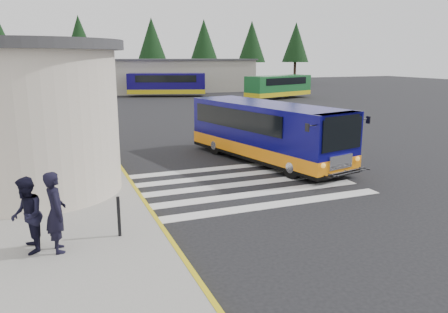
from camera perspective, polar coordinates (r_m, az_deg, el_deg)
name	(u,v)px	position (r m, az deg, el deg)	size (l,w,h in m)	color
ground	(241,178)	(16.45, 2.30, -2.78)	(140.00, 140.00, 0.00)	black
curb_strip	(116,162)	(19.12, -13.88, -0.68)	(0.12, 34.00, 0.16)	gold
crosswalk	(238,185)	(15.55, 1.81, -3.68)	(8.00, 5.35, 0.01)	silver
depot_building	(151,75)	(57.87, -9.46, 10.40)	(26.40, 8.40, 4.20)	gray
tree_line	(140,40)	(65.75, -10.93, 14.69)	(58.40, 4.40, 10.00)	black
transit_bus	(267,134)	(18.87, 5.58, 2.94)	(4.55, 9.15, 2.51)	#0A085E
pedestrian_a	(56,212)	(10.46, -21.12, -6.77)	(0.67, 0.44, 1.85)	black
pedestrian_b	(27,215)	(10.68, -24.34, -7.01)	(0.84, 0.65, 1.73)	black
bollard	(119,216)	(11.00, -13.57, -7.62)	(0.08, 0.08, 1.00)	black
far_bus_a	(167,83)	(51.18, -7.48, 9.45)	(9.11, 5.18, 2.27)	#0E0753
far_bus_b	(279,86)	(48.26, 7.15, 9.16)	(8.57, 4.97, 2.13)	#175726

